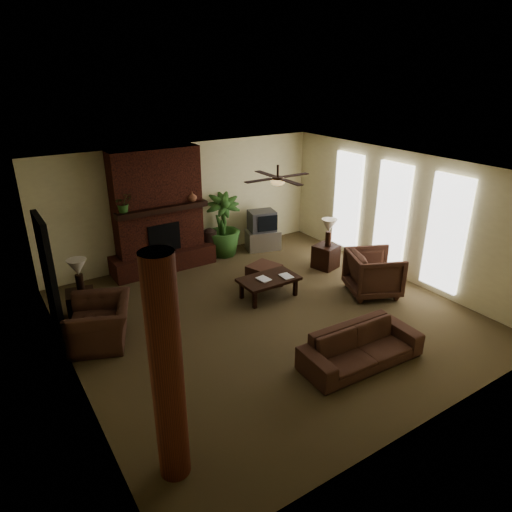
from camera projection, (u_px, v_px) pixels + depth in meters
room_shell at (268, 248)px, 8.21m from camera, size 7.00×7.00×7.00m
fireplace at (159, 221)px, 10.40m from camera, size 2.40×0.70×2.80m
windows at (391, 216)px, 10.11m from camera, size 0.08×3.65×2.35m
log_column at (167, 373)px, 4.87m from camera, size 0.36×0.36×2.80m
doorway at (49, 274)px, 8.01m from camera, size 0.10×1.00×2.10m
ceiling_fan at (278, 180)px, 8.21m from camera, size 1.35×1.35×0.37m
sofa at (362, 342)px, 7.22m from camera, size 2.05×0.69×0.79m
armchair_left at (99, 316)px, 7.74m from camera, size 1.12×1.35×1.01m
armchair_right at (374, 271)px, 9.42m from camera, size 1.25×1.28×1.02m
coffee_table at (269, 280)px, 9.32m from camera, size 1.20×0.70×0.43m
ottoman at (264, 274)px, 10.03m from camera, size 0.76×0.76×0.40m
tv_stand at (263, 240)px, 11.85m from camera, size 0.95×0.71×0.50m
tv at (262, 221)px, 11.67m from camera, size 0.75×0.66×0.52m
floor_vase at (210, 241)px, 11.24m from camera, size 0.34×0.34×0.77m
floor_plant at (223, 238)px, 11.42m from camera, size 1.30×1.75×0.87m
side_table_left at (82, 305)px, 8.57m from camera, size 0.58×0.58×0.55m
lamp_left at (78, 270)px, 8.30m from camera, size 0.45×0.45×0.65m
side_table_right at (326, 256)px, 10.74m from camera, size 0.62×0.62×0.55m
lamp_right at (329, 227)px, 10.45m from camera, size 0.45×0.45×0.65m
mantel_plant at (123, 205)px, 9.60m from camera, size 0.44×0.48×0.33m
mantel_vase at (192, 197)px, 10.40m from camera, size 0.28×0.28×0.22m
book_a at (260, 275)px, 9.10m from camera, size 0.22×0.05×0.29m
book_b at (282, 271)px, 9.25m from camera, size 0.21×0.03×0.29m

